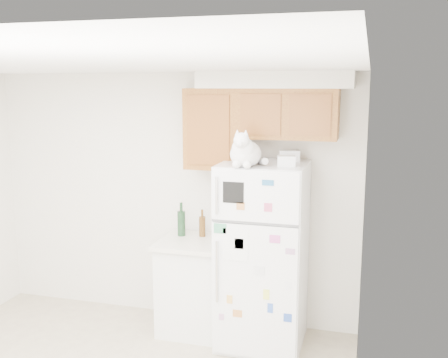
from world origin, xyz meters
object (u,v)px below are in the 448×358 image
at_px(base_counter, 194,285).
at_px(bottle_green, 181,219).
at_px(cat, 245,152).
at_px(bottle_amber, 202,223).
at_px(storage_box_front, 286,161).
at_px(refrigerator, 263,255).
at_px(storage_box_back, 290,156).

xyz_separation_m(base_counter, bottle_green, (-0.16, 0.10, 0.62)).
bearing_deg(base_counter, cat, -29.25).
relative_size(cat, bottle_green, 1.41).
bearing_deg(bottle_amber, base_counter, -109.59).
bearing_deg(storage_box_front, bottle_green, 154.21).
relative_size(base_counter, storage_box_front, 6.13).
distance_m(base_counter, bottle_amber, 0.61).
bearing_deg(refrigerator, base_counter, 173.91).
height_order(refrigerator, storage_box_front, storage_box_front).
distance_m(refrigerator, bottle_green, 0.90).
height_order(cat, storage_box_front, cat).
bearing_deg(refrigerator, storage_box_back, 40.55).
distance_m(base_counter, bottle_green, 0.65).
xyz_separation_m(storage_box_back, bottle_green, (-1.05, 0.00, -0.66)).
height_order(base_counter, bottle_amber, bottle_amber).
height_order(refrigerator, storage_box_back, storage_box_back).
bearing_deg(cat, storage_box_front, 20.64).
height_order(base_counter, storage_box_back, storage_box_back).
bearing_deg(storage_box_front, refrigerator, 140.23).
xyz_separation_m(base_counter, storage_box_back, (0.89, 0.10, 1.29)).
bearing_deg(storage_box_front, bottle_amber, 149.04).
bearing_deg(storage_box_front, storage_box_back, 83.42).
relative_size(refrigerator, storage_box_back, 9.44).
distance_m(storage_box_front, bottle_green, 1.29).
height_order(cat, bottle_green, cat).
relative_size(refrigerator, cat, 3.62).
xyz_separation_m(cat, storage_box_back, (0.31, 0.42, -0.07)).
bearing_deg(cat, refrigerator, 65.99).
height_order(storage_box_back, storage_box_front, storage_box_back).
distance_m(storage_box_back, bottle_amber, 1.09).
bearing_deg(bottle_amber, storage_box_back, -2.20).
bearing_deg(bottle_green, cat, -30.07).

